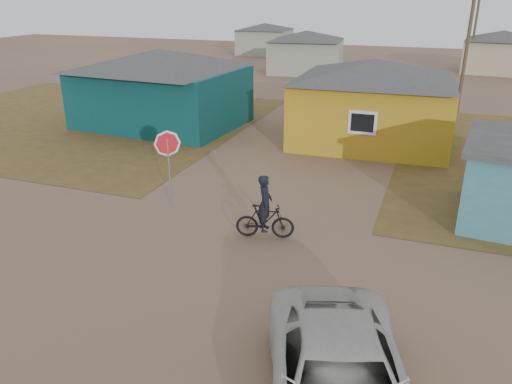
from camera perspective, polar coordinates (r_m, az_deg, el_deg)
ground at (r=12.94m, az=-7.54°, el=-9.67°), size 120.00×120.00×0.00m
grass_nw at (r=30.54m, az=-20.01°, el=7.92°), size 20.00×18.00×0.00m
house_teal at (r=27.38m, az=-10.78°, el=11.75°), size 8.93×7.08×4.00m
house_yellow at (r=24.30m, az=13.26°, el=10.16°), size 7.72×6.76×3.90m
house_pale_west at (r=45.38m, az=5.75°, el=15.71°), size 7.04×6.15×3.60m
house_beige_east at (r=50.13m, az=26.22°, el=14.25°), size 6.95×6.05×3.60m
house_pale_north at (r=59.14m, az=1.00°, el=17.15°), size 6.28×5.81×3.40m
utility_pole_near at (r=31.80m, az=23.06°, el=15.63°), size 1.40×0.20×8.00m
utility_pole_far at (r=47.79m, az=23.80°, el=17.12°), size 1.40×0.20×8.00m
stop_sign at (r=16.36m, az=-10.03°, el=4.53°), size 0.84×0.27×2.65m
cyclist at (r=14.48m, az=1.04°, el=-2.67°), size 1.78×0.88×1.94m
vehicle at (r=8.94m, az=9.61°, el=-20.76°), size 3.91×5.69×1.45m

